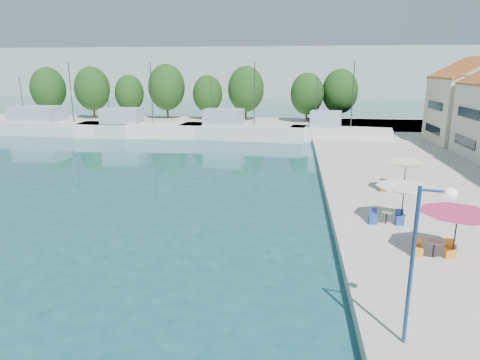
# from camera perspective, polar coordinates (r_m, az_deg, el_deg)

# --- Properties ---
(quay_far) EXTENTS (90.00, 16.00, 0.60)m
(quay_far) POSITION_cam_1_polar(r_m,az_deg,el_deg) (69.41, -2.57, 7.46)
(quay_far) COLOR #AFAA9E
(quay_far) RESTS_ON ground
(hill_west) EXTENTS (180.00, 40.00, 16.00)m
(hill_west) POSITION_cam_1_polar(r_m,az_deg,el_deg) (164.39, -4.78, 14.17)
(hill_west) COLOR #9CABA0
(hill_west) RESTS_ON ground
(hill_east) EXTENTS (140.00, 40.00, 12.00)m
(hill_east) POSITION_cam_1_polar(r_m,az_deg,el_deg) (184.53, 19.04, 12.86)
(hill_east) COLOR #9CABA0
(hill_east) RESTS_ON ground
(building_06) EXTENTS (9.00, 8.80, 10.20)m
(building_06) POSITION_cam_1_polar(r_m,az_deg,el_deg) (55.84, 28.95, 9.35)
(building_06) COLOR beige
(building_06) RESTS_ON quay_right
(trawler_01) EXTENTS (22.39, 7.28, 10.20)m
(trawler_01) POSITION_cam_1_polar(r_m,az_deg,el_deg) (65.70, -23.28, 6.59)
(trawler_01) COLOR silver
(trawler_01) RESTS_ON ground
(trawler_02) EXTENTS (17.15, 5.38, 10.20)m
(trawler_02) POSITION_cam_1_polar(r_m,az_deg,el_deg) (59.65, -13.47, 6.67)
(trawler_02) COLOR white
(trawler_02) RESTS_ON ground
(trawler_03) EXTENTS (16.63, 5.89, 10.20)m
(trawler_03) POSITION_cam_1_polar(r_m,az_deg,el_deg) (56.13, -0.18, 6.60)
(trawler_03) COLOR silver
(trawler_03) RESTS_ON ground
(trawler_04) EXTENTS (12.67, 5.15, 10.20)m
(trawler_04) POSITION_cam_1_polar(r_m,az_deg,el_deg) (55.10, 12.86, 6.10)
(trawler_04) COLOR silver
(trawler_04) RESTS_ON ground
(tree_01) EXTENTS (5.85, 5.85, 8.66)m
(tree_01) POSITION_cam_1_polar(r_m,az_deg,el_deg) (82.24, -24.21, 11.04)
(tree_01) COLOR #3F2B19
(tree_01) RESTS_ON quay_far
(tree_02) EXTENTS (5.91, 5.91, 8.74)m
(tree_02) POSITION_cam_1_polar(r_m,az_deg,el_deg) (78.71, -19.10, 11.44)
(tree_02) COLOR #3F2B19
(tree_02) RESTS_ON quay_far
(tree_03) EXTENTS (4.97, 4.97, 7.36)m
(tree_03) POSITION_cam_1_polar(r_m,az_deg,el_deg) (78.15, -14.53, 11.16)
(tree_03) COLOR #3F2B19
(tree_03) RESTS_ON quay_far
(tree_04) EXTENTS (6.19, 6.19, 9.16)m
(tree_04) POSITION_cam_1_polar(r_m,az_deg,el_deg) (75.25, -9.76, 12.09)
(tree_04) COLOR #3F2B19
(tree_04) RESTS_ON quay_far
(tree_05) EXTENTS (4.98, 4.98, 7.37)m
(tree_05) POSITION_cam_1_polar(r_m,az_deg,el_deg) (73.37, -4.34, 11.39)
(tree_05) COLOR #3F2B19
(tree_05) RESTS_ON quay_far
(tree_06) EXTENTS (5.96, 5.96, 8.82)m
(tree_06) POSITION_cam_1_polar(r_m,az_deg,el_deg) (71.90, 0.79, 12.03)
(tree_06) COLOR #3F2B19
(tree_06) RESTS_ON quay_far
(tree_07) EXTENTS (5.26, 5.26, 7.78)m
(tree_07) POSITION_cam_1_polar(r_m,az_deg,el_deg) (69.82, 8.95, 11.29)
(tree_07) COLOR #3F2B19
(tree_07) RESTS_ON quay_far
(tree_08) EXTENTS (5.66, 5.66, 8.37)m
(tree_08) POSITION_cam_1_polar(r_m,az_deg,el_deg) (71.30, 13.19, 11.43)
(tree_08) COLOR #3F2B19
(tree_08) RESTS_ON quay_far
(umbrella_pink) EXTENTS (3.24, 3.24, 2.15)m
(umbrella_pink) POSITION_cam_1_polar(r_m,az_deg,el_deg) (20.91, 26.99, -4.59)
(umbrella_pink) COLOR black
(umbrella_pink) RESTS_ON quay_right
(umbrella_white) EXTENTS (3.03, 3.03, 2.14)m
(umbrella_white) POSITION_cam_1_polar(r_m,az_deg,el_deg) (24.53, 21.03, -1.33)
(umbrella_white) COLOR black
(umbrella_white) RESTS_ON quay_right
(umbrella_cream) EXTENTS (2.61, 2.61, 2.17)m
(umbrella_cream) POSITION_cam_1_polar(r_m,az_deg,el_deg) (30.92, 21.24, 1.84)
(umbrella_cream) COLOR black
(umbrella_cream) RESTS_ON quay_right
(cafe_table_01) EXTENTS (1.82, 0.70, 0.76)m
(cafe_table_01) POSITION_cam_1_polar(r_m,az_deg,el_deg) (21.28, 24.38, -8.62)
(cafe_table_01) COLOR black
(cafe_table_01) RESTS_ON quay_right
(cafe_table_02) EXTENTS (1.82, 0.70, 0.76)m
(cafe_table_02) POSITION_cam_1_polar(r_m,az_deg,el_deg) (24.66, 18.91, -4.96)
(cafe_table_02) COLOR black
(cafe_table_02) RESTS_ON quay_right
(cafe_table_03) EXTENTS (1.82, 0.70, 0.76)m
(cafe_table_03) POSITION_cam_1_polar(r_m,az_deg,el_deg) (31.31, 19.76, -0.96)
(cafe_table_03) COLOR black
(cafe_table_03) RESTS_ON quay_right
(street_lamp) EXTENTS (1.03, 0.38, 5.03)m
(street_lamp) POSITION_cam_1_polar(r_m,az_deg,el_deg) (13.48, 23.63, -7.10)
(street_lamp) COLOR navy
(street_lamp) RESTS_ON quay_right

